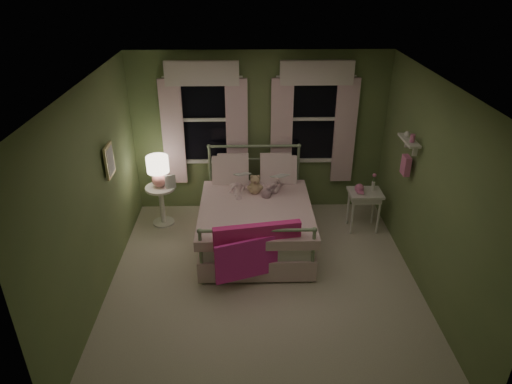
{
  "coord_description": "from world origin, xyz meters",
  "views": [
    {
      "loc": [
        -0.21,
        -4.77,
        3.79
      ],
      "look_at": [
        -0.08,
        0.66,
        1.0
      ],
      "focal_mm": 32.0,
      "sensor_mm": 36.0,
      "label": 1
    }
  ],
  "objects_px": {
    "child_right": "(273,172)",
    "teddy_bear": "(255,186)",
    "nightstand_left": "(161,200)",
    "child_left": "(236,172)",
    "bed": "(255,218)",
    "nightstand_right": "(365,198)",
    "table_lamp": "(158,169)"
  },
  "relations": [
    {
      "from": "child_left",
      "to": "nightstand_right",
      "type": "xyz_separation_m",
      "value": [
        1.95,
        -0.12,
        -0.4
      ]
    },
    {
      "from": "table_lamp",
      "to": "nightstand_right",
      "type": "xyz_separation_m",
      "value": [
        3.13,
        -0.24,
        -0.4
      ]
    },
    {
      "from": "child_right",
      "to": "nightstand_right",
      "type": "bearing_deg",
      "value": -159.56
    },
    {
      "from": "bed",
      "to": "child_left",
      "type": "xyz_separation_m",
      "value": [
        -0.28,
        0.42,
        0.57
      ]
    },
    {
      "from": "teddy_bear",
      "to": "nightstand_right",
      "type": "relative_size",
      "value": 0.5
    },
    {
      "from": "child_left",
      "to": "child_right",
      "type": "distance_m",
      "value": 0.56
    },
    {
      "from": "nightstand_left",
      "to": "teddy_bear",
      "type": "bearing_deg",
      "value": -10.75
    },
    {
      "from": "child_right",
      "to": "teddy_bear",
      "type": "distance_m",
      "value": 0.36
    },
    {
      "from": "bed",
      "to": "nightstand_right",
      "type": "bearing_deg",
      "value": 10.22
    },
    {
      "from": "child_right",
      "to": "teddy_bear",
      "type": "height_order",
      "value": "child_right"
    },
    {
      "from": "child_right",
      "to": "bed",
      "type": "bearing_deg",
      "value": 81.8
    },
    {
      "from": "nightstand_left",
      "to": "nightstand_right",
      "type": "relative_size",
      "value": 1.02
    },
    {
      "from": "bed",
      "to": "nightstand_right",
      "type": "distance_m",
      "value": 1.7
    },
    {
      "from": "bed",
      "to": "nightstand_right",
      "type": "height_order",
      "value": "bed"
    },
    {
      "from": "bed",
      "to": "table_lamp",
      "type": "distance_m",
      "value": 1.66
    },
    {
      "from": "teddy_bear",
      "to": "bed",
      "type": "bearing_deg",
      "value": -90.0
    },
    {
      "from": "bed",
      "to": "nightstand_left",
      "type": "relative_size",
      "value": 3.13
    },
    {
      "from": "bed",
      "to": "child_right",
      "type": "height_order",
      "value": "child_right"
    },
    {
      "from": "child_left",
      "to": "table_lamp",
      "type": "height_order",
      "value": "child_left"
    },
    {
      "from": "nightstand_left",
      "to": "nightstand_right",
      "type": "xyz_separation_m",
      "value": [
        3.13,
        -0.24,
        0.13
      ]
    },
    {
      "from": "table_lamp",
      "to": "nightstand_right",
      "type": "distance_m",
      "value": 3.16
    },
    {
      "from": "child_left",
      "to": "nightstand_right",
      "type": "distance_m",
      "value": 1.99
    },
    {
      "from": "table_lamp",
      "to": "child_left",
      "type": "bearing_deg",
      "value": -5.75
    },
    {
      "from": "teddy_bear",
      "to": "nightstand_left",
      "type": "distance_m",
      "value": 1.53
    },
    {
      "from": "table_lamp",
      "to": "nightstand_left",
      "type": "bearing_deg",
      "value": 90.0
    },
    {
      "from": "table_lamp",
      "to": "child_right",
      "type": "bearing_deg",
      "value": -3.91
    },
    {
      "from": "bed",
      "to": "child_left",
      "type": "bearing_deg",
      "value": 123.6
    },
    {
      "from": "child_left",
      "to": "child_right",
      "type": "height_order",
      "value": "child_left"
    },
    {
      "from": "bed",
      "to": "child_right",
      "type": "distance_m",
      "value": 0.75
    },
    {
      "from": "child_left",
      "to": "teddy_bear",
      "type": "distance_m",
      "value": 0.36
    },
    {
      "from": "teddy_bear",
      "to": "nightstand_left",
      "type": "height_order",
      "value": "teddy_bear"
    },
    {
      "from": "child_right",
      "to": "teddy_bear",
      "type": "bearing_deg",
      "value": 54.89
    }
  ]
}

